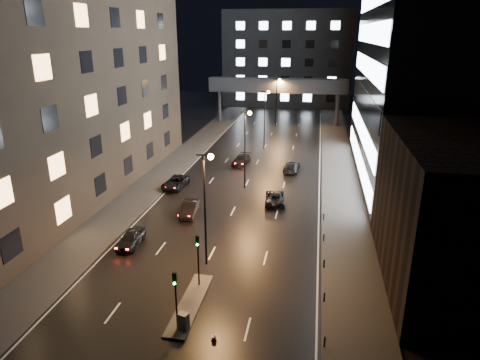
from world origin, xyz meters
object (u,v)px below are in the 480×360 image
Objects in this scene: car_toward_a at (275,197)px; utility_cabinet at (183,321)px; car_away_a at (131,238)px; car_away_d at (241,160)px; car_away_c at (175,182)px; car_toward_b at (292,166)px; car_away_b at (190,208)px.

car_toward_a is 4.07× the size of utility_cabinet.
car_toward_a is at bearing 45.45° from car_away_a.
utility_cabinet is (3.02, -39.17, 0.07)m from car_away_d.
car_away_c is at bearing -18.20° from car_toward_a.
car_away_a is 29.39m from car_toward_b.
car_away_a is at bearing -81.85° from car_away_c.
car_away_b is at bearing 24.11° from car_toward_a.
car_away_a is 8.78m from car_away_b.
car_toward_b is at bearing -100.74° from car_toward_a.
utility_cabinet is at bearing 75.44° from car_toward_a.
car_away_b reaches higher than car_away_d.
car_away_b reaches higher than utility_cabinet.
car_toward_b reaches higher than utility_cabinet.
car_away_c is 13.82m from car_toward_a.
car_toward_b is 37.44m from utility_cabinet.
car_away_a reaches higher than car_toward_b.
car_toward_a reaches higher than car_away_d.
car_away_b reaches higher than car_toward_b.
car_away_d is 0.95× the size of car_toward_b.
car_away_a is at bearing 41.13° from car_toward_a.
car_toward_b is (1.12, 12.74, 0.03)m from car_toward_a.
car_away_c reaches higher than utility_cabinet.
car_away_b is (3.39, 8.10, 0.01)m from car_away_a.
car_away_d is at bearing 78.23° from car_away_b.
car_away_a reaches higher than car_toward_a.
utility_cabinet is at bearing 86.68° from car_toward_b.
car_away_c is (-4.40, 8.20, -0.03)m from car_away_b.
car_toward_a is at bearing -57.46° from car_away_d.
car_toward_b is 4.07× the size of utility_cabinet.
car_away_d is 3.88× the size of utility_cabinet.
car_toward_b is at bearing 61.04° from car_away_a.
car_away_d is at bearing -10.33° from car_toward_b.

